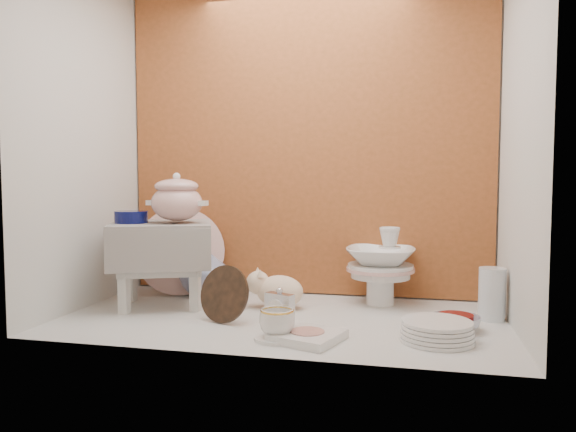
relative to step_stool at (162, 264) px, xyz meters
name	(u,v)px	position (x,y,z in m)	size (l,w,h in m)	color
ground	(282,318)	(0.58, -0.09, -0.19)	(1.80, 1.80, 0.00)	silver
niche_shell	(292,96)	(0.58, 0.09, 0.74)	(1.86, 1.03, 1.53)	#AC562B
step_stool	(162,264)	(0.00, 0.00, 0.00)	(0.43, 0.37, 0.38)	silver
soup_tureen	(177,198)	(0.08, 0.00, 0.30)	(0.26, 0.26, 0.22)	white
cobalt_bowl	(131,217)	(-0.12, -0.04, 0.21)	(0.15, 0.15, 0.05)	#090E46
floral_platter	(180,251)	(-0.03, 0.27, 0.02)	(0.44, 0.15, 0.43)	white
blue_white_vase	(204,268)	(0.09, 0.28, -0.06)	(0.25, 0.25, 0.26)	white
lacquer_tray	(224,294)	(0.37, -0.20, -0.07)	(0.23, 0.07, 0.23)	black
mantel_clock	(280,310)	(0.62, -0.29, -0.11)	(0.11, 0.04, 0.17)	silver
plush_pig	(280,291)	(0.53, 0.07, -0.11)	(0.27, 0.18, 0.16)	beige
teacup_saucer	(277,338)	(0.63, -0.39, -0.18)	(0.17, 0.17, 0.01)	white
gold_rim_teacup	(277,323)	(0.63, -0.39, -0.13)	(0.13, 0.13, 0.10)	white
lattice_dish	(307,336)	(0.74, -0.37, -0.17)	(0.22, 0.22, 0.03)	white
dinner_plate_stack	(437,331)	(1.19, -0.28, -0.15)	(0.26, 0.26, 0.07)	white
crystal_bowl	(456,323)	(1.26, -0.12, -0.16)	(0.18, 0.18, 0.06)	silver
clear_glass_vase	(492,294)	(1.41, 0.07, -0.08)	(0.11, 0.11, 0.21)	silver
porcelain_tower	(380,266)	(0.96, 0.25, -0.01)	(0.31, 0.31, 0.36)	white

